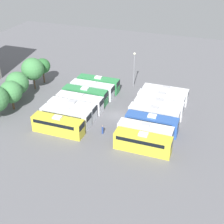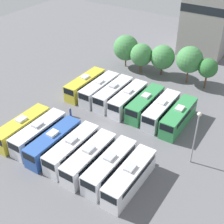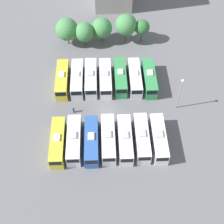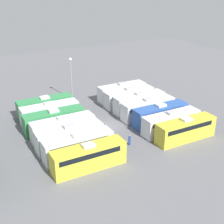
% 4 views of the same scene
% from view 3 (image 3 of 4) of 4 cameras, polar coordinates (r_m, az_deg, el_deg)
% --- Properties ---
extents(ground_plane, '(123.34, 123.34, 0.00)m').
position_cam_3_polar(ground_plane, '(66.54, -0.88, 0.04)').
color(ground_plane, slate).
extents(bus_0, '(2.63, 10.03, 3.61)m').
position_cam_3_polar(bus_0, '(61.02, -9.88, -5.42)').
color(bus_0, gold).
rests_on(bus_0, ground_plane).
extents(bus_1, '(2.63, 10.03, 3.61)m').
position_cam_3_polar(bus_1, '(60.83, -6.94, -5.07)').
color(bus_1, silver).
rests_on(bus_1, ground_plane).
extents(bus_2, '(2.63, 10.03, 3.61)m').
position_cam_3_polar(bus_2, '(60.39, -3.77, -5.28)').
color(bus_2, '#2D56A8').
rests_on(bus_2, ground_plane).
extents(bus_3, '(2.63, 10.03, 3.61)m').
position_cam_3_polar(bus_3, '(60.51, -0.70, -4.93)').
color(bus_3, silver).
rests_on(bus_3, ground_plane).
extents(bus_4, '(2.63, 10.03, 3.61)m').
position_cam_3_polar(bus_4, '(60.49, 2.39, -5.02)').
color(bus_4, silver).
rests_on(bus_4, ground_plane).
extents(bus_5, '(2.63, 10.03, 3.61)m').
position_cam_3_polar(bus_5, '(60.91, 5.47, -4.72)').
color(bus_5, silver).
rests_on(bus_5, ground_plane).
extents(bus_6, '(2.63, 10.03, 3.61)m').
position_cam_3_polar(bus_6, '(61.23, 8.52, -4.79)').
color(bus_6, white).
rests_on(bus_6, ground_plane).
extents(bus_7, '(2.63, 10.03, 3.61)m').
position_cam_3_polar(bus_7, '(71.08, -9.06, 5.91)').
color(bus_7, gold).
rests_on(bus_7, ground_plane).
extents(bus_8, '(2.63, 10.03, 3.61)m').
position_cam_3_polar(bus_8, '(70.78, -6.37, 6.07)').
color(bus_8, silver).
rests_on(bus_8, ground_plane).
extents(bus_9, '(2.63, 10.03, 3.61)m').
position_cam_3_polar(bus_9, '(70.65, -3.87, 6.22)').
color(bus_9, silver).
rests_on(bus_9, ground_plane).
extents(bus_10, '(2.63, 10.03, 3.61)m').
position_cam_3_polar(bus_10, '(70.47, -1.20, 6.20)').
color(bus_10, silver).
rests_on(bus_10, ground_plane).
extents(bus_11, '(2.63, 10.03, 3.61)m').
position_cam_3_polar(bus_11, '(70.75, 1.52, 6.43)').
color(bus_11, '#338C4C').
rests_on(bus_11, ground_plane).
extents(bus_12, '(2.63, 10.03, 3.61)m').
position_cam_3_polar(bus_12, '(70.76, 4.19, 6.29)').
color(bus_12, silver).
rests_on(bus_12, ground_plane).
extents(bus_13, '(2.63, 10.03, 3.61)m').
position_cam_3_polar(bus_13, '(71.03, 6.83, 6.22)').
color(bus_13, '#338C4C').
rests_on(bus_13, ground_plane).
extents(worker_person, '(0.36, 0.36, 1.74)m').
position_cam_3_polar(worker_person, '(66.33, -7.05, 0.40)').
color(worker_person, navy).
rests_on(worker_person, ground_plane).
extents(light_pole, '(0.60, 0.60, 8.73)m').
position_cam_3_polar(light_pole, '(64.26, 12.42, 4.03)').
color(light_pole, gray).
rests_on(light_pole, ground_plane).
extents(tree_0, '(5.59, 5.59, 7.22)m').
position_cam_3_polar(tree_0, '(79.84, -8.26, 14.74)').
color(tree_0, brown).
rests_on(tree_0, ground_plane).
extents(tree_1, '(4.79, 4.79, 6.50)m').
position_cam_3_polar(tree_1, '(79.07, -5.07, 14.37)').
color(tree_1, brown).
rests_on(tree_1, ground_plane).
extents(tree_2, '(5.14, 5.14, 6.62)m').
position_cam_3_polar(tree_2, '(80.11, -1.87, 15.10)').
color(tree_2, brown).
rests_on(tree_2, ground_plane).
extents(tree_3, '(5.32, 5.32, 7.81)m').
position_cam_3_polar(tree_3, '(79.38, 2.58, 15.66)').
color(tree_3, brown).
rests_on(tree_3, ground_plane).
extents(tree_4, '(3.80, 3.80, 6.36)m').
position_cam_3_polar(tree_4, '(80.00, 5.49, 15.16)').
color(tree_4, brown).
rests_on(tree_4, ground_plane).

